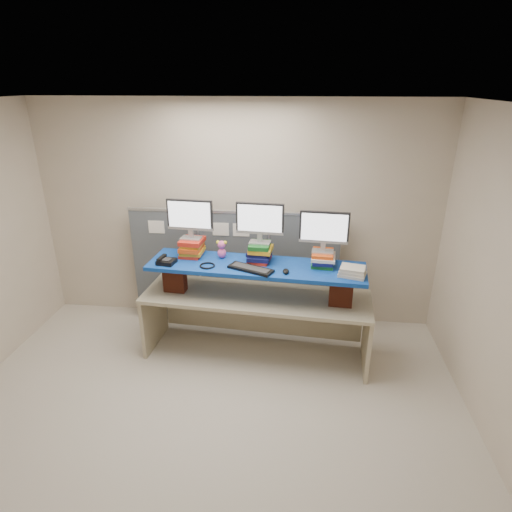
# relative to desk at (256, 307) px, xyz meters

# --- Properties ---
(room) EXTENTS (5.00, 4.00, 2.80)m
(room) POSITION_rel_desk_xyz_m (-0.35, -1.11, 0.79)
(room) COLOR beige
(room) RESTS_ON ground
(cubicle_partition) EXTENTS (2.60, 0.06, 1.53)m
(cubicle_partition) POSITION_rel_desk_xyz_m (-0.35, 0.67, 0.16)
(cubicle_partition) COLOR #474D54
(cubicle_partition) RESTS_ON ground
(desk) EXTENTS (2.56, 0.92, 0.76)m
(desk) POSITION_rel_desk_xyz_m (0.00, 0.00, 0.00)
(desk) COLOR tan
(desk) RESTS_ON ground
(brick_pier_left) EXTENTS (0.25, 0.15, 0.33)m
(brick_pier_left) POSITION_rel_desk_xyz_m (-0.91, 0.02, 0.32)
(brick_pier_left) COLOR maroon
(brick_pier_left) RESTS_ON desk
(brick_pier_right) EXTENTS (0.25, 0.15, 0.33)m
(brick_pier_right) POSITION_rel_desk_xyz_m (0.91, -0.12, 0.32)
(brick_pier_right) COLOR maroon
(brick_pier_right) RESTS_ON desk
(blue_board) EXTENTS (2.37, 0.75, 0.04)m
(blue_board) POSITION_rel_desk_xyz_m (0.00, 0.00, 0.50)
(blue_board) COLOR navy
(blue_board) RESTS_ON brick_pier_left
(book_stack_left) EXTENTS (0.27, 0.31, 0.20)m
(book_stack_left) POSITION_rel_desk_xyz_m (-0.74, 0.18, 0.63)
(book_stack_left) COLOR red
(book_stack_left) RESTS_ON blue_board
(book_stack_center) EXTENTS (0.28, 0.32, 0.21)m
(book_stack_center) POSITION_rel_desk_xyz_m (0.03, 0.11, 0.62)
(book_stack_center) COLOR red
(book_stack_center) RESTS_ON blue_board
(book_stack_right) EXTENTS (0.27, 0.33, 0.15)m
(book_stack_right) POSITION_rel_desk_xyz_m (0.71, 0.07, 0.60)
(book_stack_right) COLOR #195F21
(book_stack_right) RESTS_ON blue_board
(monitor_left) EXTENTS (0.51, 0.16, 0.44)m
(monitor_left) POSITION_rel_desk_xyz_m (-0.74, 0.17, 0.98)
(monitor_left) COLOR #B3B4B9
(monitor_left) RESTS_ON book_stack_left
(monitor_center) EXTENTS (0.51, 0.16, 0.44)m
(monitor_center) POSITION_rel_desk_xyz_m (0.03, 0.12, 0.98)
(monitor_center) COLOR #B3B4B9
(monitor_center) RESTS_ON book_stack_center
(monitor_right) EXTENTS (0.51, 0.16, 0.44)m
(monitor_right) POSITION_rel_desk_xyz_m (0.70, 0.07, 0.93)
(monitor_right) COLOR #B3B4B9
(monitor_right) RESTS_ON book_stack_right
(keyboard) EXTENTS (0.51, 0.34, 0.03)m
(keyboard) POSITION_rel_desk_xyz_m (-0.04, -0.15, 0.54)
(keyboard) COLOR black
(keyboard) RESTS_ON blue_board
(mouse) EXTENTS (0.09, 0.13, 0.04)m
(mouse) POSITION_rel_desk_xyz_m (0.33, -0.18, 0.54)
(mouse) COLOR black
(mouse) RESTS_ON blue_board
(desk_phone) EXTENTS (0.21, 0.19, 0.08)m
(desk_phone) POSITION_rel_desk_xyz_m (-0.97, -0.07, 0.55)
(desk_phone) COLOR black
(desk_phone) RESTS_ON blue_board
(headset) EXTENTS (0.18, 0.18, 0.02)m
(headset) POSITION_rel_desk_xyz_m (-0.51, -0.10, 0.53)
(headset) COLOR black
(headset) RESTS_ON blue_board
(plush_toy) EXTENTS (0.12, 0.09, 0.20)m
(plush_toy) POSITION_rel_desk_xyz_m (-0.40, 0.15, 0.63)
(plush_toy) COLOR pink
(plush_toy) RESTS_ON blue_board
(binder_stack) EXTENTS (0.30, 0.27, 0.09)m
(binder_stack) POSITION_rel_desk_xyz_m (1.00, -0.17, 0.57)
(binder_stack) COLOR beige
(binder_stack) RESTS_ON blue_board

